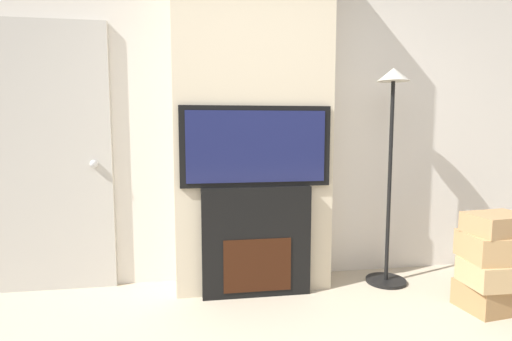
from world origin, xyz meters
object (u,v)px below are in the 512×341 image
(fireplace, at_px, (256,241))
(box_stack, at_px, (494,263))
(television, at_px, (256,147))
(floor_lamp, at_px, (391,144))

(fireplace, relative_size, box_stack, 1.22)
(fireplace, height_order, box_stack, fireplace)
(television, xyz_separation_m, floor_lamp, (1.08, 0.06, 0.01))
(floor_lamp, bearing_deg, fireplace, -176.82)
(fireplace, height_order, television, television)
(television, height_order, floor_lamp, floor_lamp)
(fireplace, bearing_deg, television, -90.00)
(floor_lamp, bearing_deg, box_stack, -48.98)
(television, distance_m, box_stack, 1.83)
(fireplace, relative_size, television, 0.75)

